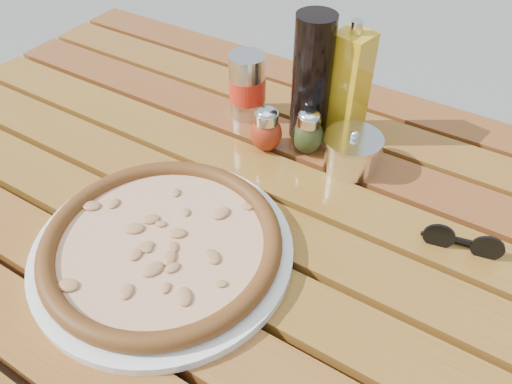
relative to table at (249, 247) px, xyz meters
The scene contains 10 objects.
table is the anchor object (origin of this frame).
plate 0.16m from the table, 115.44° to the right, with size 0.36×0.36×0.01m, color white.
pizza 0.17m from the table, 115.44° to the right, with size 0.46×0.46×0.03m.
pepper_shaker 0.20m from the table, 112.02° to the left, with size 0.07×0.07×0.08m.
oregano_shaker 0.22m from the table, 89.57° to the left, with size 0.07×0.07×0.08m.
dark_bottle 0.30m from the table, 95.12° to the left, with size 0.07×0.07×0.22m, color black.
soda_can 0.30m from the table, 122.86° to the left, with size 0.09×0.09×0.12m.
olive_oil_cruet 0.31m from the table, 82.91° to the left, with size 0.06×0.06×0.21m.
parmesan_tin 0.23m from the table, 65.89° to the left, with size 0.11×0.11×0.07m.
sunglasses 0.32m from the table, 18.70° to the left, with size 0.11×0.04×0.04m.
Camera 1 is at (0.28, -0.44, 1.29)m, focal length 35.00 mm.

